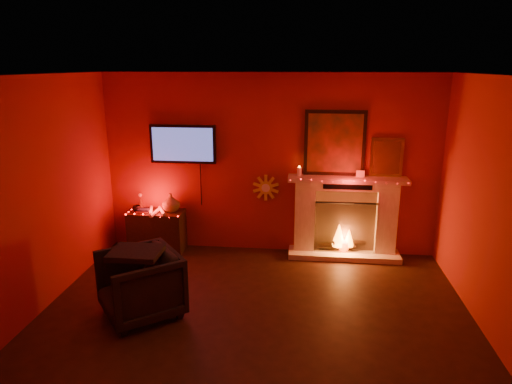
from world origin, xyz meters
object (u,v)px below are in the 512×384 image
tv (183,144)px  console_table (158,228)px  sunburst_clock (266,188)px  fireplace (345,209)px  armchair (140,284)px

tv → console_table: bearing=-154.6°
tv → sunburst_clock: bearing=1.2°
fireplace → console_table: fireplace is taller
armchair → fireplace: bearing=91.5°
tv → console_table: (-0.40, -0.19, -1.28)m
fireplace → console_table: 2.87m
sunburst_clock → armchair: bearing=-120.8°
sunburst_clock → armchair: sunburst_clock is taller
fireplace → tv: 2.61m
sunburst_clock → fireplace: bearing=-4.4°
fireplace → sunburst_clock: (-1.19, 0.09, 0.28)m
console_table → sunburst_clock: bearing=7.5°
fireplace → console_table: bearing=-177.4°
tv → console_table: tv is taller
console_table → armchair: bearing=-78.0°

